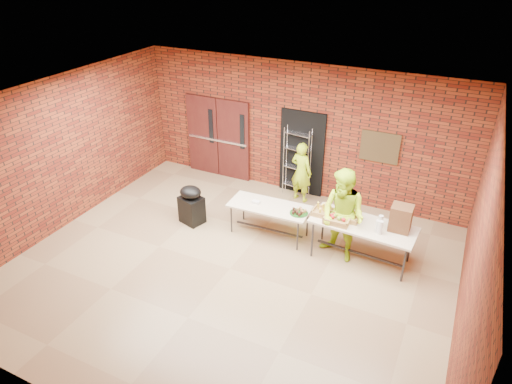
# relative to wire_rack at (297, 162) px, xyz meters

# --- Properties ---
(room) EXTENTS (8.08, 7.08, 3.28)m
(room) POSITION_rel_wire_rack_xyz_m (-0.04, -3.32, 0.73)
(room) COLOR olive
(room) RESTS_ON ground
(double_doors) EXTENTS (1.78, 0.12, 2.10)m
(double_doors) POSITION_rel_wire_rack_xyz_m (-2.23, 0.12, 0.19)
(double_doors) COLOR #401712
(double_doors) RESTS_ON room
(dark_doorway) EXTENTS (1.10, 0.06, 2.10)m
(dark_doorway) POSITION_rel_wire_rack_xyz_m (0.06, 0.14, 0.18)
(dark_doorway) COLOR black
(dark_doorway) RESTS_ON room
(bronze_plaque) EXTENTS (0.85, 0.04, 0.70)m
(bronze_plaque) POSITION_rel_wire_rack_xyz_m (1.86, 0.13, 0.68)
(bronze_plaque) COLOR #3E2D18
(bronze_plaque) RESTS_ON room
(wire_rack) EXTENTS (0.66, 0.30, 1.73)m
(wire_rack) POSITION_rel_wire_rack_xyz_m (0.00, 0.00, 0.00)
(wire_rack) COLOR silver
(wire_rack) RESTS_ON room
(table_left) EXTENTS (1.72, 0.77, 0.70)m
(table_left) POSITION_rel_wire_rack_xyz_m (0.14, -1.90, -0.23)
(table_left) COLOR #BAA68E
(table_left) RESTS_ON room
(table_right) EXTENTS (2.02, 0.94, 0.81)m
(table_right) POSITION_rel_wire_rack_xyz_m (2.11, -1.92, -0.12)
(table_right) COLOR #BAA68E
(table_right) RESTS_ON room
(basket_bananas) EXTENTS (0.43, 0.33, 0.13)m
(basket_bananas) POSITION_rel_wire_rack_xyz_m (1.32, -1.93, 0.00)
(basket_bananas) COLOR #AB8045
(basket_bananas) RESTS_ON table_right
(basket_oranges) EXTENTS (0.44, 0.34, 0.14)m
(basket_oranges) POSITION_rel_wire_rack_xyz_m (1.78, -1.88, 0.00)
(basket_oranges) COLOR #AB8045
(basket_oranges) RESTS_ON table_right
(basket_apples) EXTENTS (0.48, 0.37, 0.15)m
(basket_apples) POSITION_rel_wire_rack_xyz_m (1.64, -2.07, 0.01)
(basket_apples) COLOR #AB8045
(basket_apples) RESTS_ON table_right
(muffin_tray) EXTENTS (0.37, 0.37, 0.09)m
(muffin_tray) POSITION_rel_wire_rack_xyz_m (0.80, -1.92, -0.13)
(muffin_tray) COLOR #154412
(muffin_tray) RESTS_ON table_left
(napkin_box) EXTENTS (0.16, 0.11, 0.05)m
(napkin_box) POSITION_rel_wire_rack_xyz_m (-0.15, -1.93, -0.14)
(napkin_box) COLOR silver
(napkin_box) RESTS_ON table_left
(coffee_dispenser) EXTENTS (0.38, 0.34, 0.50)m
(coffee_dispenser) POSITION_rel_wire_rack_xyz_m (2.75, -1.82, 0.19)
(coffee_dispenser) COLOR #54391D
(coffee_dispenser) RESTS_ON table_right
(cup_stack_front) EXTENTS (0.08, 0.08, 0.24)m
(cup_stack_front) POSITION_rel_wire_rack_xyz_m (2.39, -2.07, 0.07)
(cup_stack_front) COLOR silver
(cup_stack_front) RESTS_ON table_right
(cup_stack_mid) EXTENTS (0.09, 0.09, 0.27)m
(cup_stack_mid) POSITION_rel_wire_rack_xyz_m (2.45, -2.11, 0.08)
(cup_stack_mid) COLOR silver
(cup_stack_mid) RESTS_ON table_right
(cup_stack_back) EXTENTS (0.09, 0.09, 0.26)m
(cup_stack_back) POSITION_rel_wire_rack_xyz_m (2.40, -1.90, 0.07)
(cup_stack_back) COLOR silver
(cup_stack_back) RESTS_ON table_right
(covered_grill) EXTENTS (0.58, 0.53, 0.89)m
(covered_grill) POSITION_rel_wire_rack_xyz_m (-1.59, -2.21, -0.42)
(covered_grill) COLOR black
(covered_grill) RESTS_ON room
(volunteer_woman) EXTENTS (0.60, 0.46, 1.48)m
(volunteer_woman) POSITION_rel_wire_rack_xyz_m (0.20, -0.22, -0.13)
(volunteer_woman) COLOR #AFDD18
(volunteer_woman) RESTS_ON room
(volunteer_man) EXTENTS (1.11, 1.00, 1.88)m
(volunteer_man) POSITION_rel_wire_rack_xyz_m (1.72, -2.01, 0.07)
(volunteer_man) COLOR #AFDD18
(volunteer_man) RESTS_ON room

